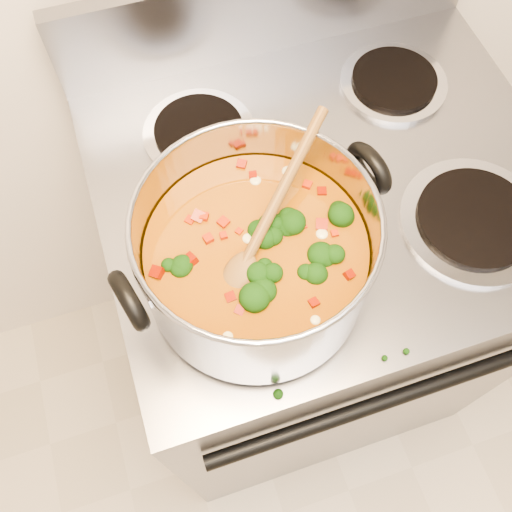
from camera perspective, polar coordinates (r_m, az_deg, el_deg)
The scene contains 4 objects.
electric_range at distance 1.31m, azimuth 5.12°, elevation -3.38°, with size 0.73×0.66×1.08m.
stockpot at distance 0.73m, azimuth 0.00°, elevation 0.03°, with size 0.36×0.30×0.18m.
wooden_spoon at distance 0.70m, azimuth 0.45°, elevation 2.39°, with size 0.21×0.19×0.11m.
cooktop_crumbs at distance 0.81m, azimuth -1.79°, elevation -3.24°, with size 0.31×0.39×0.01m.
Camera 1 is at (-0.28, 0.71, 1.66)m, focal length 40.00 mm.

